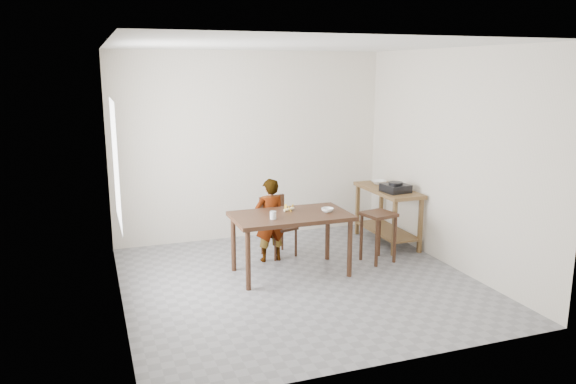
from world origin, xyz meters
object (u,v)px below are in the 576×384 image
object	(u,v)px
dining_table	(291,244)
dining_chair	(279,227)
prep_counter	(387,216)
stool	(378,237)
child	(270,220)

from	to	relation	value
dining_table	dining_chair	bearing A→B (deg)	83.01
dining_chair	dining_table	bearing A→B (deg)	-111.35
prep_counter	stool	size ratio (longest dim) A/B	1.84
dining_table	prep_counter	xyz separation A→B (m)	(1.72, 0.70, 0.03)
dining_table	prep_counter	bearing A→B (deg)	22.15
dining_chair	prep_counter	bearing A→B (deg)	-14.32
dining_table	stool	size ratio (longest dim) A/B	2.15
prep_counter	child	size ratio (longest dim) A/B	1.10
prep_counter	child	xyz separation A→B (m)	(-1.81, -0.16, 0.14)
dining_table	prep_counter	size ratio (longest dim) A/B	1.17
stool	child	bearing A→B (deg)	159.34
child	dining_chair	size ratio (longest dim) A/B	1.38
child	stool	xyz separation A→B (m)	(1.31, -0.49, -0.22)
child	stool	world-z (taller)	child
prep_counter	stool	bearing A→B (deg)	-127.60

